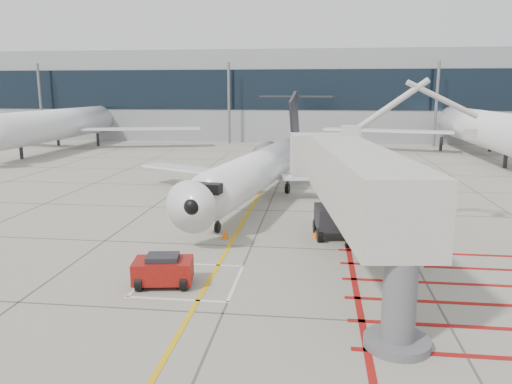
# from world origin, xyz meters

# --- Properties ---
(ground_plane) EXTENTS (260.00, 260.00, 0.00)m
(ground_plane) POSITION_xyz_m (0.00, 0.00, 0.00)
(ground_plane) COLOR #9D9887
(ground_plane) RESTS_ON ground
(regional_jet) EXTENTS (27.61, 32.63, 7.67)m
(regional_jet) POSITION_xyz_m (-1.17, 13.15, 3.84)
(regional_jet) COLOR white
(regional_jet) RESTS_ON ground_plane
(jet_bridge) EXTENTS (10.97, 19.24, 7.31)m
(jet_bridge) POSITION_xyz_m (5.14, 0.54, 3.65)
(jet_bridge) COLOR beige
(jet_bridge) RESTS_ON ground_plane
(pushback_tug) EXTENTS (2.61, 1.86, 1.41)m
(pushback_tug) POSITION_xyz_m (-2.96, -1.63, 0.70)
(pushback_tug) COLOR maroon
(pushback_tug) RESTS_ON ground_plane
(baggage_cart) EXTENTS (2.46, 1.97, 1.35)m
(baggage_cart) POSITION_xyz_m (5.92, 4.62, 0.67)
(baggage_cart) COLOR #535458
(baggage_cart) RESTS_ON ground_plane
(ground_power_unit) EXTENTS (2.31, 1.57, 1.69)m
(ground_power_unit) POSITION_xyz_m (7.30, 2.49, 0.85)
(ground_power_unit) COLOR beige
(ground_power_unit) RESTS_ON ground_plane
(cone_nose) EXTENTS (0.39, 0.39, 0.55)m
(cone_nose) POSITION_xyz_m (-1.61, 5.26, 0.27)
(cone_nose) COLOR #FE620D
(cone_nose) RESTS_ON ground_plane
(cone_side) EXTENTS (0.31, 0.31, 0.43)m
(cone_side) POSITION_xyz_m (3.30, 5.93, 0.21)
(cone_side) COLOR #FF650D
(cone_side) RESTS_ON ground_plane
(terminal_building) EXTENTS (180.00, 28.00, 14.00)m
(terminal_building) POSITION_xyz_m (10.00, 70.00, 7.00)
(terminal_building) COLOR gray
(terminal_building) RESTS_ON ground_plane
(terminal_glass_band) EXTENTS (180.00, 0.10, 6.00)m
(terminal_glass_band) POSITION_xyz_m (10.00, 55.95, 8.00)
(terminal_glass_band) COLOR black
(terminal_glass_band) RESTS_ON ground_plane
(bg_aircraft_b) EXTENTS (36.49, 40.54, 12.16)m
(bg_aircraft_b) POSITION_xyz_m (-31.26, 46.00, 6.08)
(bg_aircraft_b) COLOR silver
(bg_aircraft_b) RESTS_ON ground_plane
(bg_aircraft_c) EXTENTS (37.43, 41.59, 12.48)m
(bg_aircraft_c) POSITION_xyz_m (22.75, 46.00, 6.24)
(bg_aircraft_c) COLOR silver
(bg_aircraft_c) RESTS_ON ground_plane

